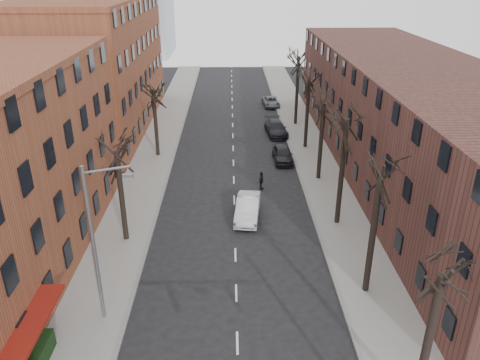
{
  "coord_description": "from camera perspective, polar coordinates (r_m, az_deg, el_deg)",
  "views": [
    {
      "loc": [
        -0.24,
        -10.17,
        17.44
      ],
      "look_at": [
        0.37,
        19.21,
        4.0
      ],
      "focal_mm": 35.0,
      "sensor_mm": 36.0,
      "label": 1
    }
  ],
  "objects": [
    {
      "name": "sidewalk_left",
      "position": [
        49.01,
        -10.24,
        3.42
      ],
      "size": [
        4.0,
        90.0,
        0.15
      ],
      "primitive_type": "cube",
      "color": "gray",
      "rests_on": "ground"
    },
    {
      "name": "sidewalk_right",
      "position": [
        49.09,
        8.56,
        3.57
      ],
      "size": [
        4.0,
        90.0,
        0.15
      ],
      "primitive_type": "cube",
      "color": "gray",
      "rests_on": "ground"
    },
    {
      "name": "building_left_far",
      "position": [
        57.37,
        -17.58,
        12.98
      ],
      "size": [
        12.0,
        28.0,
        14.0
      ],
      "primitive_type": "cube",
      "color": "brown",
      "rests_on": "ground"
    },
    {
      "name": "building_right",
      "position": [
        45.08,
        20.13,
        7.05
      ],
      "size": [
        12.0,
        50.0,
        10.0
      ],
      "primitive_type": "cube",
      "color": "#4F2A25",
      "rests_on": "ground"
    },
    {
      "name": "tree_right_b",
      "position": [
        29.28,
        14.99,
        -12.97
      ],
      "size": [
        5.2,
        5.2,
        10.8
      ],
      "primitive_type": null,
      "color": "black",
      "rests_on": "ground"
    },
    {
      "name": "tree_right_c",
      "position": [
        35.72,
        11.69,
        -5.22
      ],
      "size": [
        5.2,
        5.2,
        11.6
      ],
      "primitive_type": null,
      "color": "black",
      "rests_on": "ground"
    },
    {
      "name": "tree_right_d",
      "position": [
        42.69,
        9.49,
        0.1
      ],
      "size": [
        5.2,
        5.2,
        10.0
      ],
      "primitive_type": null,
      "color": "black",
      "rests_on": "ground"
    },
    {
      "name": "tree_right_e",
      "position": [
        49.97,
        7.93,
        3.9
      ],
      "size": [
        5.2,
        5.2,
        10.8
      ],
      "primitive_type": null,
      "color": "black",
      "rests_on": "ground"
    },
    {
      "name": "tree_right_f",
      "position": [
        57.45,
        6.75,
        6.73
      ],
      "size": [
        5.2,
        5.2,
        11.6
      ],
      "primitive_type": null,
      "color": "black",
      "rests_on": "ground"
    },
    {
      "name": "tree_left_a",
      "position": [
        33.94,
        -13.65,
        -7.13
      ],
      "size": [
        5.2,
        5.2,
        9.5
      ],
      "primitive_type": null,
      "color": "black",
      "rests_on": "ground"
    },
    {
      "name": "tree_left_b",
      "position": [
        48.06,
        -9.94,
        2.91
      ],
      "size": [
        5.2,
        5.2,
        9.5
      ],
      "primitive_type": null,
      "color": "black",
      "rests_on": "ground"
    },
    {
      "name": "streetlight",
      "position": [
        24.64,
        -17.13,
        -6.93
      ],
      "size": [
        2.45,
        0.22,
        9.03
      ],
      "color": "slate",
      "rests_on": "ground"
    },
    {
      "name": "silver_sedan",
      "position": [
        35.43,
        0.95,
        -3.44
      ],
      "size": [
        2.23,
        5.01,
        1.6
      ],
      "primitive_type": "imported",
      "rotation": [
        0.0,
        0.0,
        -0.11
      ],
      "color": "silver",
      "rests_on": "ground"
    },
    {
      "name": "parked_car_near",
      "position": [
        45.98,
        5.22,
        3.18
      ],
      "size": [
        1.87,
        4.42,
        1.49
      ],
      "primitive_type": "imported",
      "rotation": [
        0.0,
        0.0,
        0.02
      ],
      "color": "black",
      "rests_on": "ground"
    },
    {
      "name": "parked_car_mid",
      "position": [
        53.47,
        4.41,
        6.32
      ],
      "size": [
        2.61,
        5.4,
        1.52
      ],
      "primitive_type": "imported",
      "rotation": [
        0.0,
        0.0,
        0.09
      ],
      "color": "black",
      "rests_on": "ground"
    },
    {
      "name": "parked_car_far",
      "position": [
        64.95,
        3.79,
        9.51
      ],
      "size": [
        2.34,
        4.57,
        1.24
      ],
      "primitive_type": "imported",
      "rotation": [
        0.0,
        0.0,
        0.07
      ],
      "color": "#5B5E62",
      "rests_on": "ground"
    },
    {
      "name": "pedestrian_crossing",
      "position": [
        39.9,
        2.6,
        -0.08
      ],
      "size": [
        0.72,
        1.03,
        1.62
      ],
      "primitive_type": "imported",
      "rotation": [
        0.0,
        0.0,
        1.19
      ],
      "color": "black",
      "rests_on": "ground"
    }
  ]
}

